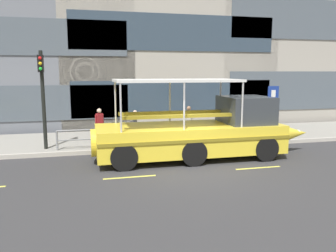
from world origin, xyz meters
The scene contains 12 objects.
ground_plane centered at (0.00, 0.00, 0.00)m, with size 120.00×120.00×0.00m, color #333335.
sidewalk centered at (0.00, 5.60, 0.09)m, with size 32.00×4.80×0.18m, color gray.
curb_edge centered at (0.00, 3.11, 0.09)m, with size 32.00×0.18×0.18m, color #B2ADA3.
lane_centreline centered at (0.00, -0.55, 0.00)m, with size 25.80×0.12×0.01m.
curb_guardrail centered at (0.28, 3.45, 0.76)m, with size 10.72×0.09×0.87m.
traffic_light_pole centered at (-5.55, 3.80, 2.75)m, with size 0.24×0.46×4.26m.
parking_sign centered at (5.57, 3.98, 1.98)m, with size 0.60×0.12×2.64m.
duck_tour_boat centered at (0.89, 1.45, 1.08)m, with size 9.45×2.59×3.25m.
pedestrian_near_bow centered at (3.50, 4.98, 1.19)m, with size 0.33×0.41×1.67m.
pedestrian_mid_left centered at (1.37, 4.96, 1.16)m, with size 0.43×0.29×1.62m.
pedestrian_mid_right centered at (-1.51, 4.28, 1.12)m, with size 0.21×0.45×1.56m.
pedestrian_near_stern centered at (-3.15, 4.92, 1.16)m, with size 0.42×0.30×1.62m.
Camera 1 is at (-3.75, -11.63, 3.55)m, focal length 36.25 mm.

